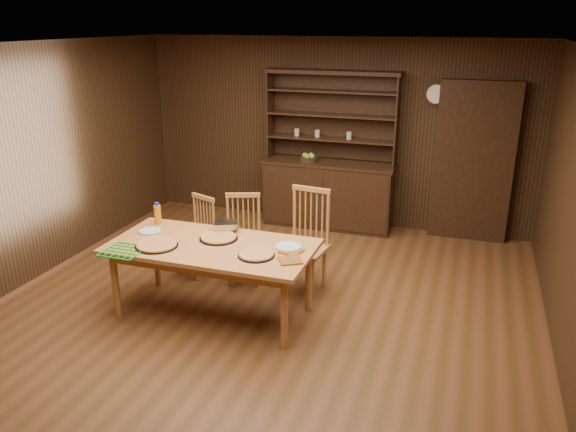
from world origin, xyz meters
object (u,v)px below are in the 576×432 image
(dining_table, at_px, (212,252))
(chair_left, at_px, (199,233))
(juice_bottle, at_px, (158,214))
(chair_center, at_px, (243,235))
(china_hutch, at_px, (329,185))
(chair_right, at_px, (307,236))

(dining_table, xyz_separation_m, chair_left, (-0.58, 0.85, -0.19))
(juice_bottle, bearing_deg, chair_center, 33.09)
(dining_table, height_order, chair_left, chair_left)
(juice_bottle, bearing_deg, china_hutch, 63.66)
(chair_center, bearing_deg, china_hutch, 56.84)
(dining_table, bearing_deg, juice_bottle, 156.11)
(chair_left, height_order, juice_bottle, juice_bottle)
(chair_right, bearing_deg, dining_table, -121.80)
(china_hutch, relative_size, juice_bottle, 9.21)
(china_hutch, bearing_deg, dining_table, -98.66)
(china_hutch, bearing_deg, juice_bottle, -116.34)
(chair_right, bearing_deg, juice_bottle, -153.85)
(dining_table, distance_m, chair_center, 0.87)
(chair_center, relative_size, chair_right, 0.88)
(china_hutch, xyz_separation_m, juice_bottle, (-1.24, -2.50, 0.26))
(chair_left, distance_m, juice_bottle, 0.65)
(dining_table, relative_size, chair_center, 2.01)
(china_hutch, distance_m, dining_table, 2.89)
(juice_bottle, bearing_deg, chair_right, 19.05)
(chair_left, bearing_deg, chair_right, 23.19)
(chair_left, bearing_deg, juice_bottle, -92.29)
(dining_table, distance_m, chair_right, 1.13)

